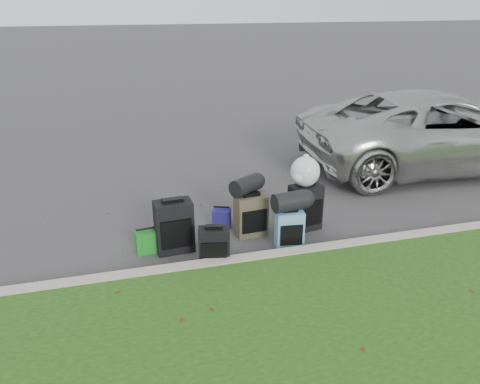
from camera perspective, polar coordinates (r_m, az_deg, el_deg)
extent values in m
plane|color=#383535|center=(7.12, 1.20, -4.61)|extent=(120.00, 120.00, 0.00)
cube|color=#9E937F|center=(6.25, 3.80, -8.04)|extent=(120.00, 0.18, 0.15)
imported|color=#B7B7B2|center=(10.35, 23.08, 6.92)|extent=(5.74, 2.98, 1.55)
cube|color=black|center=(6.16, -3.16, -6.60)|extent=(0.44, 0.30, 0.50)
cube|color=black|center=(6.46, -8.04, -4.18)|extent=(0.53, 0.34, 0.73)
cube|color=#383223|center=(6.86, 1.33, -2.85)|extent=(0.47, 0.32, 0.62)
cube|color=teal|center=(6.57, 6.05, -4.54)|extent=(0.40, 0.27, 0.54)
cube|color=black|center=(7.07, 7.94, -1.86)|extent=(0.51, 0.36, 0.70)
cube|color=#1B7C1F|center=(6.59, -11.40, -5.95)|extent=(0.29, 0.24, 0.31)
cube|color=navy|center=(7.16, -2.25, -3.17)|extent=(0.32, 0.29, 0.29)
cylinder|color=black|center=(6.76, 0.79, 0.83)|extent=(0.54, 0.47, 0.26)
cylinder|color=black|center=(6.44, 6.16, -1.13)|extent=(0.51, 0.33, 0.27)
sphere|color=silver|center=(6.87, 7.95, 2.49)|extent=(0.43, 0.43, 0.43)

